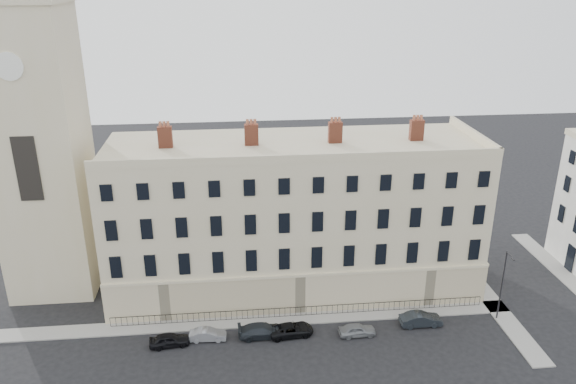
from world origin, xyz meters
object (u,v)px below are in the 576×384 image
car_b (208,335)px  car_d (291,330)px  car_e (357,330)px  streetlamp (503,283)px  car_f (421,319)px  car_a (169,340)px  car_c (262,331)px

car_b → car_d: car_d is taller
car_e → streetlamp: bearing=-87.4°
car_d → streetlamp: (19.40, 0.39, 3.40)m
car_b → car_f: 19.37m
car_a → car_c: car_c is taller
car_f → car_d: bearing=90.7°
car_a → car_c: bearing=-92.9°
car_c → streetlamp: size_ratio=0.60×
car_c → car_d: (2.60, -0.04, -0.06)m
car_b → car_c: 4.79m
car_a → streetlamp: bearing=-94.7°
car_d → streetlamp: streetlamp is taller
car_e → streetlamp: (13.55, 1.04, 3.39)m
car_c → car_d: size_ratio=1.06×
car_b → car_e: size_ratio=0.98×
car_f → car_c: bearing=90.3°
car_f → streetlamp: size_ratio=0.54×
car_f → car_a: bearing=91.2°
car_a → car_f: car_f is taller
car_e → car_c: bearing=83.5°
car_a → car_c: (8.07, 0.49, 0.03)m
car_e → car_f: 6.19m
streetlamp → car_b: bearing=177.3°
car_c → streetlamp: bearing=-91.7°
car_c → car_f: (14.58, 0.21, 0.02)m
car_e → car_f: (6.13, 0.90, 0.07)m
car_b → car_c: size_ratio=0.76×
car_a → car_f: 22.66m
car_b → car_e: bearing=-90.8°
car_a → car_e: 16.52m
car_a → car_e: (16.52, -0.20, -0.02)m
car_b → car_d: (7.39, -0.06, 0.02)m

